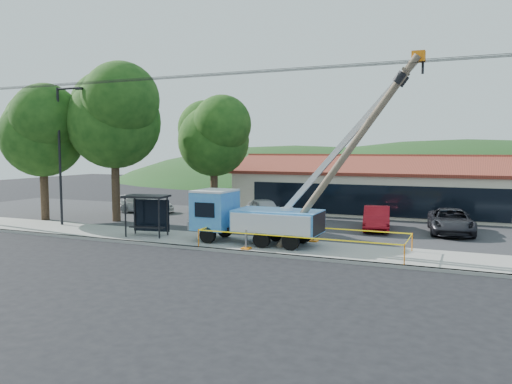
{
  "coord_description": "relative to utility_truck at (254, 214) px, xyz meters",
  "views": [
    {
      "loc": [
        10.39,
        -19.67,
        5.12
      ],
      "look_at": [
        -0.18,
        5.0,
        2.77
      ],
      "focal_mm": 35.0,
      "sensor_mm": 36.0,
      "label": 1
    }
  ],
  "objects": [
    {
      "name": "car_dark",
      "position": [
        9.44,
        7.61,
        -1.67
      ],
      "size": [
        3.04,
        5.5,
        1.46
      ],
      "primitive_type": "imported",
      "rotation": [
        0.0,
        0.0,
        0.12
      ],
      "color": "black",
      "rests_on": "ground"
    },
    {
      "name": "streetlight",
      "position": [
        -13.83,
        0.83,
        3.64
      ],
      "size": [
        2.13,
        0.22,
        9.0
      ],
      "color": "black",
      "rests_on": "ground"
    },
    {
      "name": "curb",
      "position": [
        -0.05,
        -2.07,
        -1.59
      ],
      "size": [
        60.0,
        0.25,
        0.15
      ],
      "primitive_type": "cube",
      "color": "gray",
      "rests_on": "ground"
    },
    {
      "name": "car_silver",
      "position": [
        -2.73,
        8.19,
        -1.67
      ],
      "size": [
        4.22,
        4.65,
        1.53
      ],
      "primitive_type": "imported",
      "rotation": [
        0.0,
        0.0,
        0.67
      ],
      "color": "#A0A3A7",
      "rests_on": "ground"
    },
    {
      "name": "hill_center",
      "position": [
        9.95,
        50.83,
        -1.67
      ],
      "size": [
        89.6,
        64.0,
        32.0
      ],
      "primitive_type": "ellipsoid",
      "color": "#1D3A15",
      "rests_on": "ground"
    },
    {
      "name": "ground",
      "position": [
        -0.05,
        -4.17,
        -1.67
      ],
      "size": [
        120.0,
        120.0,
        0.0
      ],
      "primitive_type": "plane",
      "color": "black",
      "rests_on": "ground"
    },
    {
      "name": "leaning_pole",
      "position": [
        5.16,
        -0.49,
        3.45
      ],
      "size": [
        6.76,
        1.88,
        9.24
      ],
      "color": "brown",
      "rests_on": "ground"
    },
    {
      "name": "hill_west",
      "position": [
        -15.05,
        50.83,
        -1.67
      ],
      "size": [
        78.4,
        56.0,
        28.0
      ],
      "primitive_type": "ellipsoid",
      "color": "#1D3A15",
      "rests_on": "ground"
    },
    {
      "name": "sidewalk",
      "position": [
        -0.05,
        -0.17,
        -1.59
      ],
      "size": [
        60.0,
        4.0,
        0.15
      ],
      "primitive_type": "cube",
      "color": "gray",
      "rests_on": "ground"
    },
    {
      "name": "parking_lot",
      "position": [
        -0.05,
        7.83,
        -1.62
      ],
      "size": [
        60.0,
        12.0,
        0.1
      ],
      "primitive_type": "cube",
      "color": "#28282B",
      "rests_on": "ground"
    },
    {
      "name": "utility_truck",
      "position": [
        0.0,
        0.0,
        0.0
      ],
      "size": [
        11.75,
        3.7,
        9.29
      ],
      "color": "black",
      "rests_on": "ground"
    },
    {
      "name": "car_white",
      "position": [
        -13.0,
        8.53,
        -1.67
      ],
      "size": [
        4.82,
        2.59,
        1.33
      ],
      "primitive_type": "imported",
      "rotation": [
        0.0,
        0.0,
        1.74
      ],
      "color": "silver",
      "rests_on": "ground"
    },
    {
      "name": "bus_shelter",
      "position": [
        -6.47,
        -0.32,
        0.18
      ],
      "size": [
        2.63,
        1.86,
        2.34
      ],
      "rotation": [
        0.0,
        0.0,
        0.16
      ],
      "color": "black",
      "rests_on": "ground"
    },
    {
      "name": "car_red",
      "position": [
        5.17,
        7.16,
        -1.67
      ],
      "size": [
        2.2,
        4.6,
        1.46
      ],
      "primitive_type": "imported",
      "rotation": [
        0.0,
        0.0,
        0.16
      ],
      "color": "maroon",
      "rests_on": "ground"
    },
    {
      "name": "caution_tape",
      "position": [
        2.85,
        -0.45,
        -0.84
      ],
      "size": [
        10.16,
        3.14,
        0.91
      ],
      "color": "orange",
      "rests_on": "ground"
    },
    {
      "name": "tree_west_near",
      "position": [
        -12.05,
        3.83,
        5.85
      ],
      "size": [
        7.56,
        6.72,
        10.8
      ],
      "color": "#332316",
      "rests_on": "ground"
    },
    {
      "name": "strip_mall",
      "position": [
        3.95,
        15.81,
        0.21
      ],
      "size": [
        22.5,
        8.53,
        4.67
      ],
      "color": "beige",
      "rests_on": "ground"
    },
    {
      "name": "tree_west_far",
      "position": [
        -17.05,
        2.33,
        4.87
      ],
      "size": [
        6.84,
        6.08,
        9.48
      ],
      "color": "#332316",
      "rests_on": "ground"
    },
    {
      "name": "tree_lot",
      "position": [
        -7.05,
        8.83,
        4.54
      ],
      "size": [
        6.3,
        5.6,
        8.94
      ],
      "color": "#332316",
      "rests_on": "ground"
    }
  ]
}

